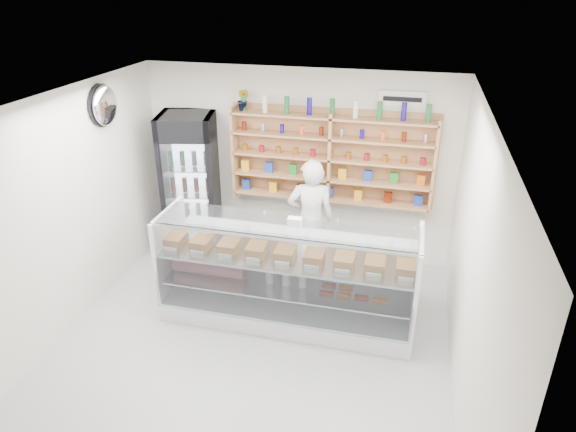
# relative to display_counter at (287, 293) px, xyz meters

# --- Properties ---
(room) EXTENTS (5.00, 5.00, 5.00)m
(room) POSITION_rel_display_counter_xyz_m (-0.28, -0.75, 1.03)
(room) COLOR #A9AAAE
(room) RESTS_ON ground
(display_counter) EXTENTS (3.08, 0.92, 1.34)m
(display_counter) POSITION_rel_display_counter_xyz_m (0.00, 0.00, 0.00)
(display_counter) COLOR white
(display_counter) RESTS_ON floor
(shop_worker) EXTENTS (0.71, 0.54, 1.76)m
(shop_worker) POSITION_rel_display_counter_xyz_m (0.07, 1.04, 0.51)
(shop_worker) COLOR silver
(shop_worker) RESTS_ON floor
(drinks_cooler) EXTENTS (0.92, 0.90, 2.15)m
(drinks_cooler) POSITION_rel_display_counter_xyz_m (-1.82, 1.38, 0.71)
(drinks_cooler) COLOR black
(drinks_cooler) RESTS_ON floor
(wall_shelving) EXTENTS (2.84, 0.28, 1.33)m
(wall_shelving) POSITION_rel_display_counter_xyz_m (0.22, 1.59, 1.23)
(wall_shelving) COLOR #AA8150
(wall_shelving) RESTS_ON back_wall
(potted_plant) EXTENTS (0.20, 0.18, 0.31)m
(potted_plant) POSITION_rel_display_counter_xyz_m (-1.03, 1.59, 1.98)
(potted_plant) COLOR #1E6626
(potted_plant) RESTS_ON wall_shelving
(security_mirror) EXTENTS (0.15, 0.50, 0.50)m
(security_mirror) POSITION_rel_display_counter_xyz_m (-2.45, 0.45, 2.08)
(security_mirror) COLOR silver
(security_mirror) RESTS_ON left_wall
(wall_sign) EXTENTS (0.62, 0.03, 0.20)m
(wall_sign) POSITION_rel_display_counter_xyz_m (1.12, 1.72, 2.08)
(wall_sign) COLOR white
(wall_sign) RESTS_ON back_wall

